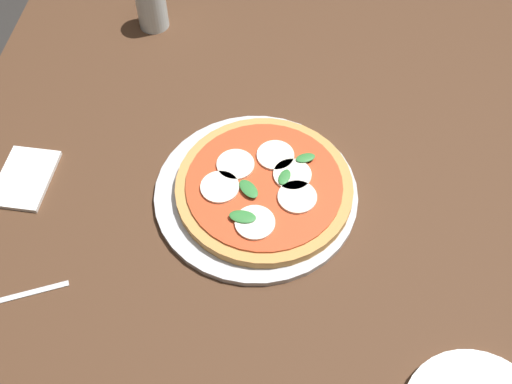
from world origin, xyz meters
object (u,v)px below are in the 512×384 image
(knife, at_px, (0,300))
(pizza, at_px, (266,187))
(dining_table, at_px, (268,176))
(glass_cup, at_px, (152,7))
(napkin, at_px, (25,178))
(serving_tray, at_px, (256,193))

(knife, bearing_deg, pizza, 121.82)
(dining_table, bearing_deg, glass_cup, -139.57)
(pizza, distance_m, napkin, 0.42)
(dining_table, xyz_separation_m, knife, (0.34, -0.38, 0.08))
(serving_tray, height_order, knife, serving_tray)
(napkin, height_order, knife, napkin)
(pizza, height_order, knife, pizza)
(napkin, bearing_deg, knife, 9.20)
(dining_table, xyz_separation_m, napkin, (0.11, -0.42, 0.08))
(serving_tray, relative_size, knife, 2.24)
(serving_tray, bearing_deg, dining_table, 172.22)
(serving_tray, bearing_deg, pizza, 99.46)
(glass_cup, bearing_deg, pizza, 33.59)
(knife, height_order, glass_cup, glass_cup)
(pizza, relative_size, glass_cup, 3.28)
(serving_tray, height_order, glass_cup, glass_cup)
(pizza, distance_m, knife, 0.46)
(dining_table, height_order, serving_tray, serving_tray)
(knife, bearing_deg, napkin, -170.80)
(dining_table, distance_m, knife, 0.52)
(dining_table, distance_m, glass_cup, 0.45)
(dining_table, bearing_deg, napkin, -75.78)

